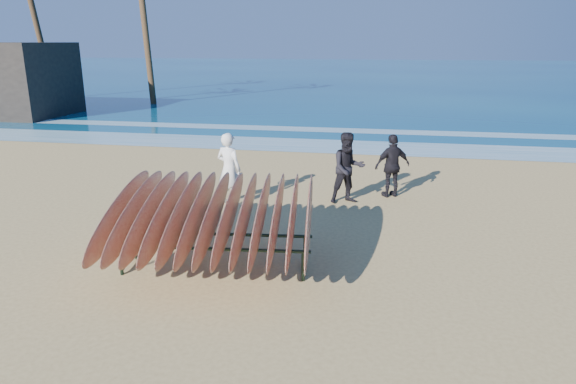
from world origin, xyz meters
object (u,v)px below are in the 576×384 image
(person_dark_a, at_px, (348,168))
(person_dark_b, at_px, (392,166))
(surfboard_rack, at_px, (213,216))
(person_white, at_px, (229,169))

(person_dark_a, xyz_separation_m, person_dark_b, (1.02, 0.71, -0.06))
(surfboard_rack, bearing_deg, person_white, 96.76)
(person_dark_a, relative_size, person_dark_b, 1.08)
(surfboard_rack, height_order, person_dark_a, person_dark_a)
(person_dark_b, bearing_deg, person_dark_a, 6.93)
(person_dark_a, bearing_deg, person_dark_b, 11.48)
(person_white, distance_m, person_dark_b, 3.93)
(person_white, bearing_deg, person_dark_a, -149.41)
(surfboard_rack, distance_m, person_white, 3.60)
(person_white, relative_size, person_dark_a, 1.01)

